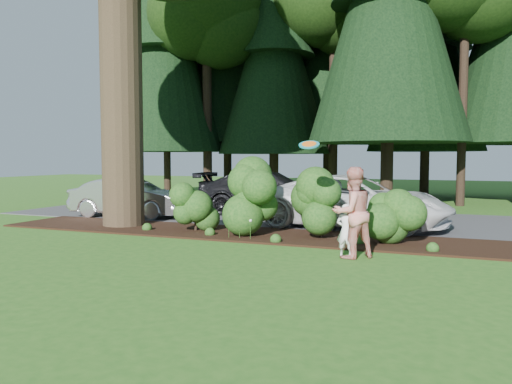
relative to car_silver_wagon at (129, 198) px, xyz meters
The scene contains 12 objects.
ground 7.90m from the car_silver_wagon, 42.61° to the right, with size 80.00×80.00×0.00m, color #275919.
mulch_bed 6.19m from the car_silver_wagon, 19.73° to the right, with size 16.00×2.50×0.05m, color black.
driveway 6.22m from the car_silver_wagon, 20.56° to the left, with size 22.00×6.00×0.03m, color #38383A.
shrub_row 6.92m from the car_silver_wagon, 18.45° to the right, with size 6.53×1.60×1.61m.
lily_cluster 6.23m from the car_silver_wagon, 28.06° to the right, with size 0.69×0.09×0.57m.
tree_wall 15.37m from the car_silver_wagon, 61.32° to the left, with size 25.66×12.15×17.09m.
car_silver_wagon is the anchor object (origin of this frame).
car_white_suv 7.82m from the car_silver_wagon, ahead, with size 2.58×5.60×1.56m, color silver.
car_dark_suv 5.03m from the car_silver_wagon, 32.71° to the left, with size 2.20×5.40×1.57m, color black.
child 9.43m from the car_silver_wagon, 26.11° to the right, with size 0.42×0.27×1.14m, color white.
adult 9.53m from the car_silver_wagon, 25.59° to the right, with size 0.93×0.72×1.91m, color red.
frisbee 8.83m from the car_silver_wagon, 28.16° to the right, with size 0.46×0.42×0.22m.
Camera 1 is at (4.78, -9.15, 2.11)m, focal length 35.00 mm.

